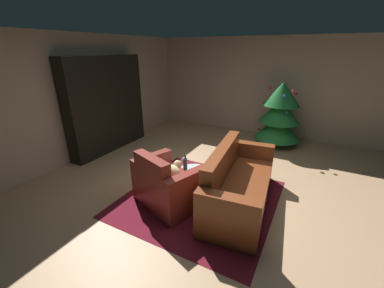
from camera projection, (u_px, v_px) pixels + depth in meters
name	position (u px, v px, depth m)	size (l,w,h in m)	color
ground_plane	(211.00, 190.00, 4.03)	(8.04, 8.04, 0.00)	tan
wall_back	(264.00, 87.00, 6.33)	(6.17, 0.06, 2.52)	tan
wall_left	(76.00, 99.00, 4.90)	(0.06, 6.82, 2.52)	tan
area_rug	(200.00, 198.00, 3.82)	(2.25, 2.27, 0.01)	maroon
bookshelf_unit	(111.00, 105.00, 5.45)	(0.33, 2.01, 2.09)	black
armchair_red	(167.00, 185.00, 3.59)	(1.15, 0.98, 0.85)	maroon
couch_red	(238.00, 185.00, 3.62)	(0.98, 2.01, 0.88)	brown
coffee_table	(194.00, 175.00, 3.73)	(0.63, 0.63, 0.43)	black
book_stack_on_table	(197.00, 172.00, 3.67)	(0.23, 0.17, 0.06)	#3D7340
bottle_on_table	(185.00, 164.00, 3.77)	(0.07, 0.07, 0.26)	navy
decorated_tree	(280.00, 114.00, 5.66)	(1.05, 1.05, 1.52)	brown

